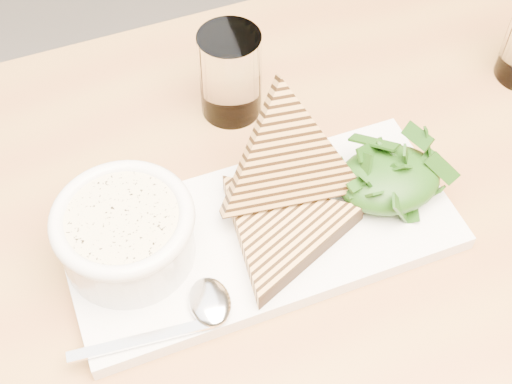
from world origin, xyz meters
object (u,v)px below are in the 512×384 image
object	(u,v)px
table_top	(414,280)
platter	(262,234)
glass_near	(230,74)
soup_bowl	(127,238)

from	to	relation	value
table_top	platter	xyz separation A→B (m)	(-0.13, 0.07, 0.03)
glass_near	table_top	bearing A→B (deg)	-65.63
table_top	soup_bowl	size ratio (longest dim) A/B	10.72
soup_bowl	glass_near	bearing A→B (deg)	50.06
platter	soup_bowl	world-z (taller)	soup_bowl
platter	glass_near	bearing A→B (deg)	84.39
soup_bowl	table_top	bearing A→B (deg)	-17.83
platter	table_top	bearing A→B (deg)	-29.17
soup_bowl	glass_near	distance (m)	0.22
glass_near	platter	bearing A→B (deg)	-95.61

